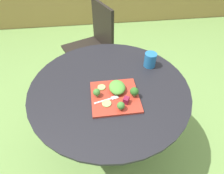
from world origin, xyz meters
The scene contains 13 objects.
ground_plane centered at (0.00, 0.00, 0.00)m, with size 12.00×12.00×0.00m, color #70994C.
patio_table centered at (0.00, 0.00, 0.50)m, with size 1.06×1.06×0.71m.
patio_chair centered at (-0.06, 0.91, 0.53)m, with size 0.58×0.58×0.90m.
salad_plate centered at (0.02, -0.11, 0.72)m, with size 0.29×0.29×0.01m, color #AD3323.
drinking_glass centered at (0.32, 0.18, 0.76)m, with size 0.09×0.09×0.11m.
fork centered at (-0.02, -0.13, 0.73)m, with size 0.15×0.05×0.00m.
lettuce_mound centered at (0.04, -0.06, 0.75)m, with size 0.10×0.13×0.05m, color #519338.
broccoli_floret_0 centered at (0.04, -0.22, 0.75)m, with size 0.05×0.05×0.05m.
broccoli_floret_1 centered at (0.14, -0.12, 0.76)m, with size 0.05×0.05×0.06m.
broccoli_floret_2 centered at (-0.09, -0.09, 0.75)m, with size 0.04×0.04×0.05m.
cucumber_slice_0 centered at (-0.04, -0.17, 0.73)m, with size 0.06×0.06×0.01m, color #8EB766.
cucumber_slice_1 centered at (-0.05, -0.03, 0.73)m, with size 0.05×0.05×0.01m, color #8EB766.
beet_chunk_0 centered at (0.08, -0.17, 0.74)m, with size 0.04×0.03×0.04m, color maroon.
Camera 1 is at (-0.10, -0.91, 1.58)m, focal length 30.28 mm.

